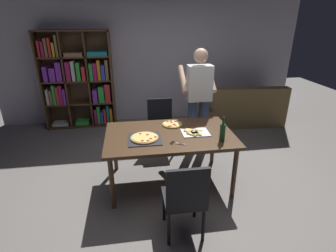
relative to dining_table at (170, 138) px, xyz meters
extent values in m
plane|color=gray|center=(0.00, 0.00, -0.68)|extent=(12.00, 12.00, 0.00)
cube|color=#BCB7C6|center=(0.00, 2.60, 0.72)|extent=(6.40, 0.10, 2.80)
cube|color=#4C331E|center=(0.00, 0.00, 0.05)|extent=(1.68, 1.05, 0.04)
cylinder|color=#4C331E|center=(-0.76, -0.44, -0.33)|extent=(0.06, 0.06, 0.71)
cylinder|color=#4C331E|center=(0.76, -0.44, -0.33)|extent=(0.06, 0.06, 0.71)
cylinder|color=#4C331E|center=(-0.76, 0.44, -0.33)|extent=(0.06, 0.06, 0.71)
cylinder|color=#4C331E|center=(0.76, 0.44, -0.33)|extent=(0.06, 0.06, 0.71)
cube|color=black|center=(0.00, -0.92, -0.25)|extent=(0.42, 0.42, 0.04)
cube|color=black|center=(0.00, -1.11, -0.01)|extent=(0.42, 0.04, 0.45)
cylinder|color=black|center=(0.18, -0.74, -0.48)|extent=(0.04, 0.04, 0.41)
cylinder|color=black|center=(-0.18, -0.74, -0.48)|extent=(0.04, 0.04, 0.41)
cylinder|color=black|center=(0.18, -1.10, -0.48)|extent=(0.04, 0.04, 0.41)
cylinder|color=black|center=(-0.18, -1.10, -0.48)|extent=(0.04, 0.04, 0.41)
cube|color=black|center=(0.00, 0.92, -0.25)|extent=(0.42, 0.42, 0.04)
cube|color=black|center=(0.00, 1.11, -0.01)|extent=(0.42, 0.04, 0.45)
cylinder|color=black|center=(-0.18, 0.74, -0.48)|extent=(0.04, 0.04, 0.41)
cylinder|color=black|center=(0.18, 0.74, -0.48)|extent=(0.04, 0.04, 0.41)
cylinder|color=black|center=(-0.18, 1.10, -0.48)|extent=(0.04, 0.04, 0.41)
cylinder|color=black|center=(0.18, 1.10, -0.48)|extent=(0.04, 0.04, 0.41)
cube|color=brown|center=(1.90, 2.05, -0.48)|extent=(1.75, 0.96, 0.40)
cube|color=brown|center=(1.88, 1.73, -0.06)|extent=(1.71, 0.32, 0.45)
cube|color=brown|center=(2.67, 2.00, -0.18)|extent=(0.22, 0.86, 0.20)
cube|color=brown|center=(1.13, 2.10, -0.18)|extent=(0.22, 0.86, 0.20)
cube|color=#513823|center=(-2.21, 2.35, 0.29)|extent=(0.03, 0.35, 1.95)
cube|color=#513823|center=(-0.84, 2.35, 0.29)|extent=(0.03, 0.35, 1.95)
cube|color=#513823|center=(-1.52, 2.35, 1.25)|extent=(1.40, 0.35, 0.03)
cube|color=#513823|center=(-1.52, 2.35, -0.67)|extent=(1.40, 0.35, 0.03)
cube|color=#513823|center=(-1.52, 2.51, 0.29)|extent=(1.40, 0.03, 1.95)
cube|color=#513823|center=(-1.52, 2.35, -0.18)|extent=(1.34, 0.29, 0.03)
cube|color=#513823|center=(-1.52, 2.35, 0.29)|extent=(1.34, 0.29, 0.03)
cube|color=#513823|center=(-1.52, 2.35, 0.76)|extent=(1.34, 0.29, 0.03)
cube|color=#513823|center=(-1.74, 2.35, 0.29)|extent=(0.03, 0.29, 1.89)
cube|color=#513823|center=(-1.30, 2.35, 0.29)|extent=(0.03, 0.29, 1.89)
cube|color=silver|center=(-1.97, 2.33, -0.61)|extent=(0.32, 0.25, 0.06)
cube|color=green|center=(-1.52, 2.33, -0.60)|extent=(0.27, 0.25, 0.07)
cube|color=#B21E66|center=(-1.24, 2.33, -0.48)|extent=(0.05, 0.22, 0.31)
cube|color=green|center=(-1.17, 2.33, -0.45)|extent=(0.06, 0.22, 0.38)
cube|color=blue|center=(-1.11, 2.33, -0.50)|extent=(0.04, 0.22, 0.27)
cube|color=red|center=(-1.04, 2.33, -0.48)|extent=(0.05, 0.22, 0.32)
cube|color=teal|center=(-0.98, 2.33, -0.44)|extent=(0.04, 0.22, 0.40)
cube|color=orange|center=(-0.91, 2.33, -0.47)|extent=(0.06, 0.22, 0.33)
cube|color=silver|center=(-2.13, 2.33, -0.01)|extent=(0.05, 0.22, 0.32)
cube|color=olive|center=(-2.06, 2.33, -0.02)|extent=(0.05, 0.22, 0.30)
cube|color=green|center=(-2.00, 2.33, 0.03)|extent=(0.05, 0.22, 0.39)
cube|color=red|center=(-1.94, 2.33, 0.02)|extent=(0.05, 0.22, 0.36)
cube|color=#B21E66|center=(-1.87, 2.33, 0.03)|extent=(0.06, 0.22, 0.39)
cube|color=purple|center=(-1.81, 2.33, -0.01)|extent=(0.05, 0.22, 0.31)
cube|color=purple|center=(-1.20, 2.33, -0.03)|extent=(0.09, 0.22, 0.27)
cube|color=green|center=(-1.07, 2.33, 0.00)|extent=(0.11, 0.22, 0.33)
cube|color=red|center=(-0.95, 2.33, 0.02)|extent=(0.11, 0.22, 0.37)
cube|color=purple|center=(-2.10, 2.33, 0.45)|extent=(0.08, 0.22, 0.29)
cube|color=purple|center=(-1.97, 2.33, 0.44)|extent=(0.11, 0.22, 0.26)
cube|color=purple|center=(-1.84, 2.33, 0.49)|extent=(0.10, 0.22, 0.37)
cube|color=#B21E66|center=(-1.67, 2.33, 0.49)|extent=(0.08, 0.22, 0.37)
cube|color=silver|center=(-1.57, 2.33, 0.50)|extent=(0.06, 0.22, 0.39)
cube|color=green|center=(-1.47, 2.33, 0.49)|extent=(0.07, 0.22, 0.36)
cube|color=red|center=(-1.38, 2.33, 0.44)|extent=(0.07, 0.22, 0.27)
cube|color=green|center=(-1.23, 2.33, 0.47)|extent=(0.07, 0.22, 0.33)
cube|color=#B21E66|center=(-1.15, 2.33, 0.48)|extent=(0.07, 0.22, 0.34)
cube|color=orange|center=(-1.07, 2.33, 0.50)|extent=(0.06, 0.22, 0.39)
cube|color=blue|center=(-1.00, 2.33, 0.45)|extent=(0.07, 0.22, 0.29)
cube|color=olive|center=(-0.92, 2.33, 0.50)|extent=(0.06, 0.22, 0.39)
cube|color=red|center=(-2.13, 2.33, 0.93)|extent=(0.04, 0.22, 0.30)
cube|color=#B21E66|center=(-2.06, 2.33, 0.93)|extent=(0.05, 0.22, 0.29)
cube|color=olive|center=(-2.00, 2.33, 0.95)|extent=(0.05, 0.22, 0.34)
cube|color=red|center=(-1.94, 2.33, 0.95)|extent=(0.05, 0.22, 0.35)
cube|color=yellow|center=(-1.87, 2.33, 0.91)|extent=(0.04, 0.22, 0.26)
cube|color=olive|center=(-1.81, 2.33, 0.98)|extent=(0.04, 0.22, 0.40)
cube|color=olive|center=(-1.52, 2.33, 0.82)|extent=(0.34, 0.25, 0.07)
cube|color=teal|center=(-1.07, 2.33, 0.82)|extent=(0.38, 0.25, 0.09)
cylinder|color=#38476B|center=(0.69, 0.77, -0.21)|extent=(0.14, 0.14, 0.95)
cylinder|color=#38476B|center=(0.49, 0.77, -0.21)|extent=(0.14, 0.14, 0.95)
cube|color=white|center=(0.59, 0.77, 0.54)|extent=(0.38, 0.22, 0.55)
sphere|color=#E0B293|center=(0.59, 0.77, 0.96)|extent=(0.22, 0.22, 0.22)
cylinder|color=#E0B293|center=(0.82, 0.95, 0.57)|extent=(0.09, 0.50, 0.39)
cylinder|color=#E0B293|center=(0.36, 0.95, 0.57)|extent=(0.09, 0.50, 0.39)
cube|color=#2D2D33|center=(-0.34, -0.11, 0.07)|extent=(0.41, 0.41, 0.01)
cylinder|color=tan|center=(-0.34, -0.11, 0.09)|extent=(0.35, 0.35, 0.02)
cylinder|color=#EACC6B|center=(-0.34, -0.11, 0.10)|extent=(0.32, 0.32, 0.01)
cylinder|color=#B22819|center=(-0.39, -0.01, 0.10)|extent=(0.04, 0.04, 0.00)
cylinder|color=#B22819|center=(-0.31, -0.23, 0.10)|extent=(0.04, 0.04, 0.00)
cylinder|color=#B22819|center=(-0.37, -0.22, 0.10)|extent=(0.04, 0.04, 0.00)
cylinder|color=#B22819|center=(-0.30, -0.06, 0.10)|extent=(0.04, 0.04, 0.00)
cylinder|color=#B22819|center=(-0.27, -0.18, 0.10)|extent=(0.04, 0.04, 0.00)
cylinder|color=#B22819|center=(-0.20, -0.14, 0.10)|extent=(0.04, 0.04, 0.00)
cube|color=white|center=(0.34, -0.02, 0.07)|extent=(0.36, 0.28, 0.01)
cube|color=#EACC6B|center=(0.37, -0.07, 0.09)|extent=(0.13, 0.16, 0.02)
cube|color=tan|center=(0.39, -0.01, 0.09)|extent=(0.09, 0.05, 0.02)
cube|color=#EACC6B|center=(0.30, -0.08, 0.09)|extent=(0.16, 0.16, 0.02)
cube|color=tan|center=(0.25, -0.03, 0.09)|extent=(0.08, 0.08, 0.02)
cube|color=#EACC6B|center=(0.32, -0.06, 0.09)|extent=(0.12, 0.16, 0.02)
cube|color=tan|center=(0.33, -0.12, 0.09)|extent=(0.09, 0.04, 0.02)
cube|color=#EACC6B|center=(0.28, 0.02, 0.09)|extent=(0.17, 0.16, 0.02)
cube|color=tan|center=(0.32, -0.02, 0.09)|extent=(0.07, 0.09, 0.02)
cylinder|color=#194723|center=(0.61, -0.30, 0.18)|extent=(0.07, 0.07, 0.22)
cylinder|color=#194723|center=(0.61, -0.30, 0.33)|extent=(0.03, 0.03, 0.08)
cylinder|color=black|center=(0.61, -0.30, 0.38)|extent=(0.03, 0.03, 0.02)
cube|color=silver|center=(0.09, -0.32, 0.07)|extent=(0.12, 0.05, 0.01)
cube|color=silver|center=(0.09, -0.32, 0.07)|extent=(0.11, 0.08, 0.01)
torus|color=black|center=(0.00, -0.25, 0.07)|extent=(0.06, 0.06, 0.01)
torus|color=black|center=(-0.02, -0.29, 0.07)|extent=(0.06, 0.06, 0.01)
cylinder|color=tan|center=(0.08, 0.29, 0.08)|extent=(0.29, 0.29, 0.02)
cylinder|color=#EACC6B|center=(0.08, 0.29, 0.09)|extent=(0.26, 0.26, 0.01)
cylinder|color=#B22819|center=(0.08, 0.39, 0.09)|extent=(0.04, 0.04, 0.00)
cylinder|color=#B22819|center=(0.11, 0.23, 0.09)|extent=(0.04, 0.04, 0.00)
cylinder|color=#B22819|center=(0.10, 0.25, 0.09)|extent=(0.04, 0.04, 0.00)
cylinder|color=#B22819|center=(0.02, 0.20, 0.09)|extent=(0.04, 0.04, 0.00)
cylinder|color=#B22819|center=(0.14, 0.36, 0.09)|extent=(0.04, 0.04, 0.00)
cylinder|color=#B22819|center=(0.08, 0.33, 0.09)|extent=(0.04, 0.04, 0.00)
cylinder|color=#B22819|center=(0.05, 0.20, 0.09)|extent=(0.04, 0.04, 0.00)
cylinder|color=#B22819|center=(0.16, 0.36, 0.09)|extent=(0.04, 0.04, 0.00)
cylinder|color=#B22819|center=(0.03, 0.38, 0.09)|extent=(0.04, 0.04, 0.00)
camera|label=1|loc=(-0.49, -3.11, 1.51)|focal=28.01mm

